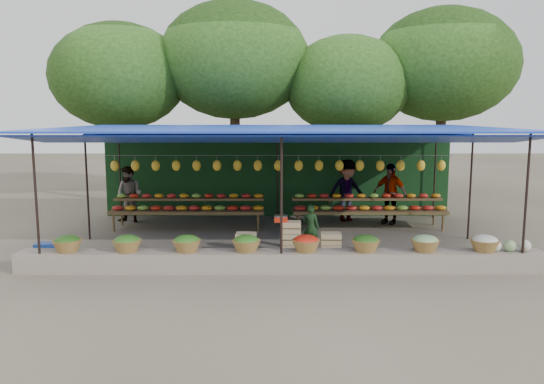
{
  "coord_description": "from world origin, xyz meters",
  "views": [
    {
      "loc": [
        -0.21,
        -13.13,
        3.13
      ],
      "look_at": [
        -0.18,
        0.2,
        1.18
      ],
      "focal_mm": 35.0,
      "sensor_mm": 36.0,
      "label": 1
    }
  ],
  "objects_px": {
    "weighing_scale": "(281,218)",
    "blue_crate_front": "(118,261)",
    "vendor_seated": "(311,227)",
    "blue_crate_back": "(46,249)",
    "crate_counter": "(289,242)"
  },
  "relations": [
    {
      "from": "weighing_scale",
      "to": "vendor_seated",
      "type": "height_order",
      "value": "weighing_scale"
    },
    {
      "from": "crate_counter",
      "to": "blue_crate_front",
      "type": "height_order",
      "value": "crate_counter"
    },
    {
      "from": "vendor_seated",
      "to": "blue_crate_front",
      "type": "height_order",
      "value": "vendor_seated"
    },
    {
      "from": "weighing_scale",
      "to": "blue_crate_front",
      "type": "relative_size",
      "value": 0.75
    },
    {
      "from": "crate_counter",
      "to": "vendor_seated",
      "type": "distance_m",
      "value": 0.72
    },
    {
      "from": "crate_counter",
      "to": "vendor_seated",
      "type": "bearing_deg",
      "value": 41.36
    },
    {
      "from": "blue_crate_front",
      "to": "blue_crate_back",
      "type": "distance_m",
      "value": 2.08
    },
    {
      "from": "weighing_scale",
      "to": "blue_crate_back",
      "type": "relative_size",
      "value": 0.68
    },
    {
      "from": "vendor_seated",
      "to": "weighing_scale",
      "type": "bearing_deg",
      "value": 53.67
    },
    {
      "from": "vendor_seated",
      "to": "blue_crate_back",
      "type": "bearing_deg",
      "value": 25.38
    },
    {
      "from": "vendor_seated",
      "to": "blue_crate_front",
      "type": "xyz_separation_m",
      "value": [
        -4.1,
        -1.36,
        -0.41
      ]
    },
    {
      "from": "crate_counter",
      "to": "weighing_scale",
      "type": "height_order",
      "value": "weighing_scale"
    },
    {
      "from": "blue_crate_back",
      "to": "crate_counter",
      "type": "bearing_deg",
      "value": -8.74
    },
    {
      "from": "weighing_scale",
      "to": "vendor_seated",
      "type": "bearing_deg",
      "value": 32.54
    },
    {
      "from": "blue_crate_back",
      "to": "blue_crate_front",
      "type": "bearing_deg",
      "value": -34.83
    }
  ]
}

